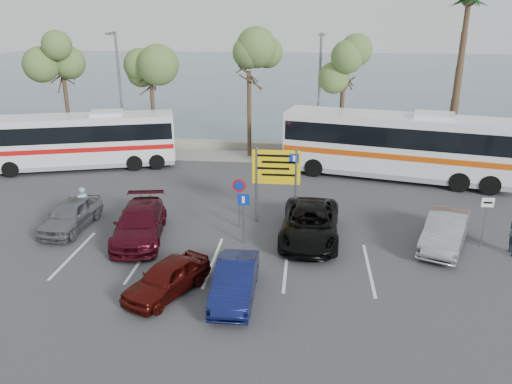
# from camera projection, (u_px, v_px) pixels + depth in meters

# --- Properties ---
(ground) EXTENTS (120.00, 120.00, 0.00)m
(ground) POSITION_uv_depth(u_px,v_px,m) (246.00, 251.00, 20.63)
(ground) COLOR #343437
(ground) RESTS_ON ground
(kerb_strip) EXTENTS (44.00, 2.40, 0.15)m
(kerb_strip) POSITION_uv_depth(u_px,v_px,m) (271.00, 157.00, 33.69)
(kerb_strip) COLOR gray
(kerb_strip) RESTS_ON ground
(seawall) EXTENTS (48.00, 0.80, 0.60)m
(seawall) POSITION_uv_depth(u_px,v_px,m) (274.00, 146.00, 35.48)
(seawall) COLOR gray
(seawall) RESTS_ON ground
(sea) EXTENTS (140.00, 140.00, 0.00)m
(sea) POSITION_uv_depth(u_px,v_px,m) (294.00, 76.00, 76.71)
(sea) COLOR #3B4B5F
(sea) RESTS_ON ground
(tree_far_left) EXTENTS (3.20, 3.20, 7.60)m
(tree_far_left) POSITION_uv_depth(u_px,v_px,m) (61.00, 60.00, 32.92)
(tree_far_left) COLOR #382619
(tree_far_left) RESTS_ON kerb_strip
(tree_left) EXTENTS (3.20, 3.20, 7.20)m
(tree_left) POSITION_uv_depth(u_px,v_px,m) (150.00, 66.00, 32.44)
(tree_left) COLOR #382619
(tree_left) RESTS_ON kerb_strip
(tree_mid) EXTENTS (3.20, 3.20, 8.00)m
(tree_mid) POSITION_uv_depth(u_px,v_px,m) (249.00, 56.00, 31.59)
(tree_mid) COLOR #382619
(tree_mid) RESTS_ON kerb_strip
(tree_right) EXTENTS (3.20, 3.20, 7.40)m
(tree_right) POSITION_uv_depth(u_px,v_px,m) (344.00, 65.00, 31.17)
(tree_right) COLOR #382619
(tree_right) RESTS_ON kerb_strip
(palm_tree) EXTENTS (4.80, 4.80, 11.20)m
(palm_tree) POSITION_uv_depth(u_px,v_px,m) (469.00, 2.00, 29.22)
(palm_tree) COLOR #382619
(palm_tree) RESTS_ON kerb_strip
(street_lamp_left) EXTENTS (0.45, 1.15, 8.01)m
(street_lamp_left) POSITION_uv_depth(u_px,v_px,m) (120.00, 88.00, 32.67)
(street_lamp_left) COLOR slate
(street_lamp_left) RESTS_ON kerb_strip
(street_lamp_right) EXTENTS (0.45, 1.15, 8.01)m
(street_lamp_right) POSITION_uv_depth(u_px,v_px,m) (319.00, 91.00, 31.40)
(street_lamp_right) COLOR slate
(street_lamp_right) RESTS_ON kerb_strip
(direction_sign) EXTENTS (2.20, 0.12, 3.60)m
(direction_sign) POSITION_uv_depth(u_px,v_px,m) (276.00, 173.00, 22.69)
(direction_sign) COLOR slate
(direction_sign) RESTS_ON ground
(sign_no_stop) EXTENTS (0.60, 0.08, 2.35)m
(sign_no_stop) POSITION_uv_depth(u_px,v_px,m) (239.00, 195.00, 22.38)
(sign_no_stop) COLOR slate
(sign_no_stop) RESTS_ON ground
(sign_parking) EXTENTS (0.50, 0.07, 2.25)m
(sign_parking) POSITION_uv_depth(u_px,v_px,m) (244.00, 211.00, 20.89)
(sign_parking) COLOR slate
(sign_parking) RESTS_ON ground
(sign_taxi) EXTENTS (0.50, 0.07, 2.20)m
(sign_taxi) POSITION_uv_depth(u_px,v_px,m) (486.00, 215.00, 20.58)
(sign_taxi) COLOR slate
(sign_taxi) RESTS_ON ground
(lane_markings) EXTENTS (12.02, 4.20, 0.01)m
(lane_markings) POSITION_uv_depth(u_px,v_px,m) (215.00, 261.00, 19.81)
(lane_markings) COLOR silver
(lane_markings) RESTS_ON ground
(coach_bus_left) EXTENTS (11.67, 5.56, 3.57)m
(coach_bus_left) POSITION_uv_depth(u_px,v_px,m) (81.00, 143.00, 31.02)
(coach_bus_left) COLOR silver
(coach_bus_left) RESTS_ON ground
(coach_bus_right) EXTENTS (13.18, 5.65, 4.02)m
(coach_bus_right) POSITION_uv_depth(u_px,v_px,m) (395.00, 148.00, 29.08)
(coach_bus_right) COLOR silver
(coach_bus_right) RESTS_ON ground
(car_silver_a) EXTENTS (1.75, 4.01, 1.35)m
(car_silver_a) POSITION_uv_depth(u_px,v_px,m) (71.00, 215.00, 22.60)
(car_silver_a) COLOR slate
(car_silver_a) RESTS_ON ground
(car_blue) EXTENTS (1.39, 3.86, 1.27)m
(car_blue) POSITION_uv_depth(u_px,v_px,m) (235.00, 281.00, 17.14)
(car_blue) COLOR #0F1546
(car_blue) RESTS_ON ground
(car_maroon) EXTENTS (2.81, 5.18, 1.42)m
(car_maroon) POSITION_uv_depth(u_px,v_px,m) (139.00, 223.00, 21.58)
(car_maroon) COLOR #440B16
(car_maroon) RESTS_ON ground
(car_red) EXTENTS (2.90, 3.83, 1.22)m
(car_red) POSITION_uv_depth(u_px,v_px,m) (167.00, 278.00, 17.38)
(car_red) COLOR #480D0A
(car_red) RESTS_ON ground
(suv_black) EXTENTS (2.66, 5.38, 1.47)m
(suv_black) POSITION_uv_depth(u_px,v_px,m) (310.00, 223.00, 21.53)
(suv_black) COLOR black
(suv_black) RESTS_ON ground
(car_silver_b) EXTENTS (3.05, 4.60, 1.43)m
(car_silver_b) POSITION_uv_depth(u_px,v_px,m) (445.00, 231.00, 20.82)
(car_silver_b) COLOR gray
(car_silver_b) RESTS_ON ground
(pedestrian_near) EXTENTS (0.72, 0.72, 1.69)m
(pedestrian_near) POSITION_uv_depth(u_px,v_px,m) (83.00, 204.00, 23.36)
(pedestrian_near) COLOR #8099BB
(pedestrian_near) RESTS_ON ground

